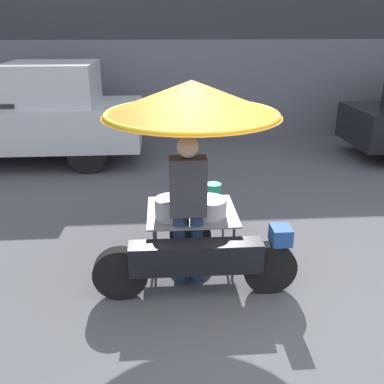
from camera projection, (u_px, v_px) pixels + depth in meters
ground_plane at (247, 298)px, 4.49m from camera, size 36.00×36.00×0.00m
shopfront_building at (193, 61)px, 11.02m from camera, size 28.00×2.06×3.60m
vendor_motorcycle_cart at (193, 127)px, 4.45m from camera, size 2.13×1.89×2.15m
vendor_person at (188, 204)px, 4.45m from camera, size 0.38×0.22×1.66m
pickup_truck at (22, 116)px, 8.57m from camera, size 5.03×1.83×1.99m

